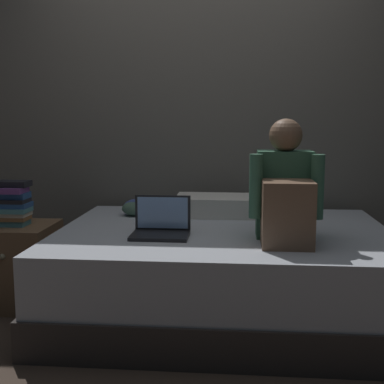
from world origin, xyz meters
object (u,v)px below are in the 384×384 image
pillow (217,205)px  person_sitting (285,195)px  nightstand (19,265)px  laptop (161,226)px  book_stack (11,204)px  clothes_pile (137,208)px  bed (224,272)px

pillow → person_sitting: bearing=-60.6°
nightstand → person_sitting: bearing=-9.9°
laptop → book_stack: 1.01m
book_stack → nightstand: bearing=31.7°
book_stack → clothes_pile: (0.72, 0.37, -0.08)m
pillow → book_stack: 1.34m
person_sitting → pillow: person_sitting is taller
bed → pillow: size_ratio=3.57×
clothes_pile → bed: bearing=-32.4°
bed → nightstand: bed is taller
nightstand → book_stack: book_stack is taller
bed → person_sitting: 0.67m
pillow → book_stack: (-1.26, -0.43, 0.07)m
nightstand → pillow: bearing=18.5°
person_sitting → clothes_pile: bearing=145.9°
person_sitting → pillow: 0.83m
bed → clothes_pile: clothes_pile is taller
bed → clothes_pile: (-0.61, 0.39, 0.32)m
nightstand → bed: bearing=-1.5°
bed → laptop: bearing=-149.2°
person_sitting → laptop: (-0.68, 0.04, -0.20)m
laptop → book_stack: bearing=166.9°
bed → nightstand: size_ratio=3.84×
book_stack → pillow: bearing=18.8°
bed → nightstand: bearing=178.5°
person_sitting → book_stack: (-1.66, 0.27, -0.12)m
clothes_pile → book_stack: bearing=-152.9°
nightstand → pillow: 1.35m
nightstand → pillow: size_ratio=0.93×
pillow → laptop: bearing=-113.6°
clothes_pile → pillow: bearing=6.7°
bed → laptop: (-0.35, -0.21, 0.32)m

